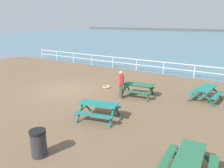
# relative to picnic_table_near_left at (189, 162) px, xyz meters

# --- Properties ---
(ground_plane) EXTENTS (30.00, 24.00, 0.20)m
(ground_plane) POSITION_rel_picnic_table_near_left_xyz_m (-8.91, 4.41, -0.68)
(ground_plane) COLOR brown
(sea_band) EXTENTS (142.00, 90.00, 0.01)m
(sea_band) POSITION_rel_picnic_table_near_left_xyz_m (-8.91, 57.16, -0.58)
(sea_band) COLOR teal
(sea_band) RESTS_ON ground
(seaward_railing) EXTENTS (23.07, 0.07, 1.08)m
(seaward_railing) POSITION_rel_picnic_table_near_left_xyz_m (-8.91, 12.16, 0.18)
(seaward_railing) COLOR white
(seaward_railing) RESTS_ON ground
(picnic_table_near_left) EXTENTS (1.63, 1.88, 0.80)m
(picnic_table_near_left) POSITION_rel_picnic_table_near_left_xyz_m (0.00, 0.00, 0.00)
(picnic_table_near_left) COLOR #286B47
(picnic_table_near_left) RESTS_ON ground
(picnic_table_near_right) EXTENTS (1.72, 1.96, 0.80)m
(picnic_table_near_right) POSITION_rel_picnic_table_near_left_xyz_m (-0.80, 7.30, 0.00)
(picnic_table_near_right) COLOR #1E7A70
(picnic_table_near_right) RESTS_ON ground
(picnic_table_mid_centre) EXTENTS (2.02, 1.79, 0.80)m
(picnic_table_mid_centre) POSITION_rel_picnic_table_near_left_xyz_m (-4.43, 5.85, 0.00)
(picnic_table_mid_centre) COLOR #286B47
(picnic_table_mid_centre) RESTS_ON ground
(picnic_table_far_left) EXTENTS (2.11, 1.89, 0.80)m
(picnic_table_far_left) POSITION_rel_picnic_table_near_left_xyz_m (-4.56, 1.96, 0.00)
(picnic_table_far_left) COLOR #1E7A70
(picnic_table_far_left) RESTS_ON ground
(visitor) EXTENTS (0.43, 0.39, 1.66)m
(visitor) POSITION_rel_picnic_table_near_left_xyz_m (-5.12, 4.98, 0.36)
(visitor) COLOR #4C4233
(visitor) RESTS_ON ground
(litter_bin) EXTENTS (0.55, 0.55, 0.95)m
(litter_bin) POSITION_rel_picnic_table_near_left_xyz_m (-4.54, -1.51, -0.10)
(litter_bin) COLOR #2D2D33
(litter_bin) RESTS_ON ground
(rope_coil) EXTENTS (0.55, 0.55, 0.11)m
(rope_coil) POSITION_rel_picnic_table_near_left_xyz_m (-7.01, 6.27, -0.53)
(rope_coil) COLOR tan
(rope_coil) RESTS_ON ground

